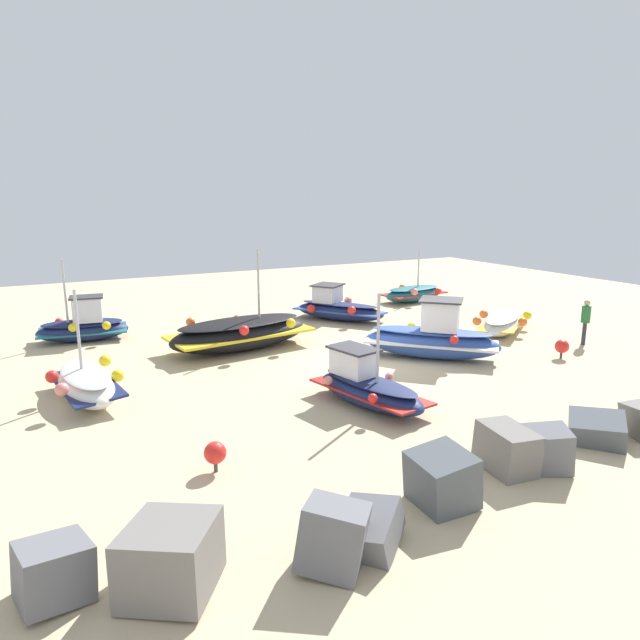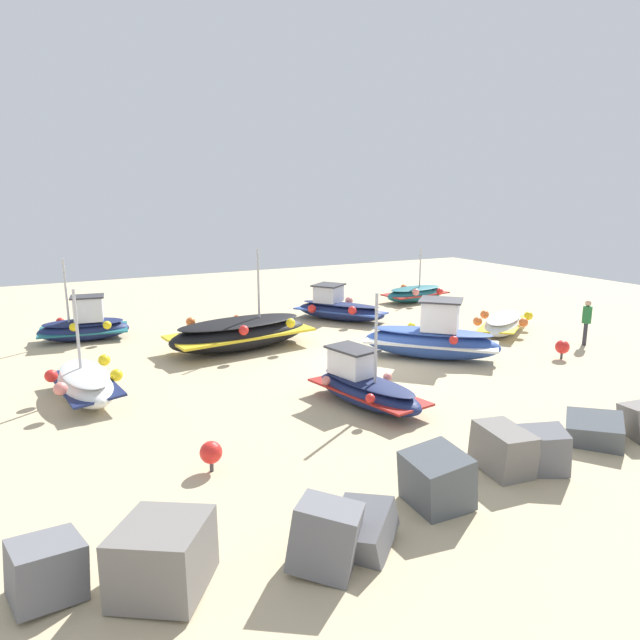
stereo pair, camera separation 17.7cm
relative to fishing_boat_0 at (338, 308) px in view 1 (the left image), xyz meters
The scene contains 13 objects.
ground_plane 6.27m from the fishing_boat_0, 71.27° to the left, with size 46.17×46.17×0.00m, color #C6B289.
fishing_boat_0 is the anchor object (origin of this frame).
fishing_boat_1 12.15m from the fishing_boat_0, 26.23° to the left, with size 1.94×3.62×3.02m.
fishing_boat_2 6.91m from the fishing_boat_0, 133.43° to the left, with size 3.82×3.25×0.81m.
fishing_boat_3 6.02m from the fishing_boat_0, 160.46° to the right, with size 3.80×2.20×2.79m.
fishing_boat_4 5.99m from the fishing_boat_0, 24.74° to the left, with size 5.50×2.80×3.57m.
fishing_boat_5 6.60m from the fishing_boat_0, 89.26° to the left, with size 4.28×4.27×2.06m.
fishing_boat_6 10.38m from the fishing_boat_0, ahead, with size 3.43×2.06×3.18m.
fishing_boat_7 10.22m from the fishing_boat_0, 64.68° to the left, with size 2.05×3.74×3.07m.
person_walking 9.87m from the fishing_boat_0, 127.61° to the left, with size 0.32×0.32×1.67m.
breakwater_rocks 14.24m from the fishing_boat_0, 80.21° to the left, with size 21.30×2.92×1.30m.
mooring_buoy_0 14.21m from the fishing_boat_0, 50.40° to the left, with size 0.45×0.45×0.64m.
mooring_buoy_1 9.47m from the fishing_boat_0, 113.36° to the left, with size 0.47×0.47×0.65m.
Camera 1 is at (10.05, 15.18, 5.47)m, focal length 31.63 mm.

